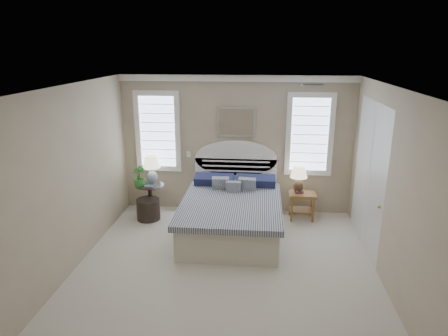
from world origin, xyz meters
TOP-DOWN VIEW (x-y plane):
  - floor at (0.00, 0.00)m, footprint 4.50×5.00m
  - ceiling at (0.00, 0.00)m, footprint 4.50×5.00m
  - wall_back at (0.00, 2.50)m, footprint 4.50×0.02m
  - wall_left at (-2.25, 0.00)m, footprint 0.02×5.00m
  - wall_right at (2.25, 0.00)m, footprint 0.02×5.00m
  - crown_molding at (0.00, 2.46)m, footprint 4.50×0.08m
  - hvac_vent at (1.20, 0.80)m, footprint 0.30×0.20m
  - switch_plate at (-0.95, 2.48)m, footprint 0.08×0.01m
  - window_left at (-1.55, 2.48)m, footprint 0.90×0.06m
  - window_right at (1.40, 2.48)m, footprint 0.90×0.06m
  - painting at (0.00, 2.46)m, footprint 0.74×0.04m
  - closet_door at (2.23, 1.20)m, footprint 0.02×1.80m
  - bed at (0.00, 1.46)m, footprint 1.72×2.28m
  - side_table_left at (-1.65, 2.05)m, footprint 0.56×0.56m
  - nightstand_right at (1.30, 2.15)m, footprint 0.50×0.40m
  - floor_pot at (-1.64, 1.85)m, footprint 0.48×0.48m
  - lamp_left at (-1.62, 2.14)m, footprint 0.43×0.43m
  - lamp_right at (1.21, 2.18)m, footprint 0.43×0.43m
  - potted_plant at (-1.80, 1.89)m, footprint 0.24×0.24m
  - books_left at (-1.62, 1.86)m, footprint 0.19×0.16m
  - books_right at (1.23, 2.16)m, footprint 0.18×0.15m

SIDE VIEW (x-z plane):
  - floor at x=0.00m, z-range -0.01..0.01m
  - floor_pot at x=-1.64m, z-range 0.00..0.40m
  - bed at x=0.00m, z-range -0.35..1.12m
  - nightstand_right at x=1.30m, z-range 0.12..0.65m
  - side_table_left at x=-1.65m, z-range 0.07..0.70m
  - books_right at x=1.23m, z-range 0.53..0.59m
  - books_left at x=-1.62m, z-range 0.63..0.67m
  - potted_plant at x=-1.80m, z-range 0.63..1.04m
  - lamp_right at x=1.21m, z-range 0.59..1.11m
  - lamp_left at x=-1.62m, z-range 0.69..1.26m
  - switch_plate at x=-0.95m, z-range 1.09..1.21m
  - closet_door at x=2.23m, z-range 0.00..2.40m
  - wall_back at x=0.00m, z-range 0.00..2.70m
  - wall_left at x=-2.25m, z-range 0.00..2.70m
  - wall_right at x=2.25m, z-range 0.00..2.70m
  - window_left at x=-1.55m, z-range 0.80..2.40m
  - window_right at x=1.40m, z-range 0.80..2.40m
  - painting at x=0.00m, z-range 1.53..2.11m
  - crown_molding at x=0.00m, z-range 2.58..2.70m
  - hvac_vent at x=1.20m, z-range 2.67..2.69m
  - ceiling at x=0.00m, z-range 2.70..2.71m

